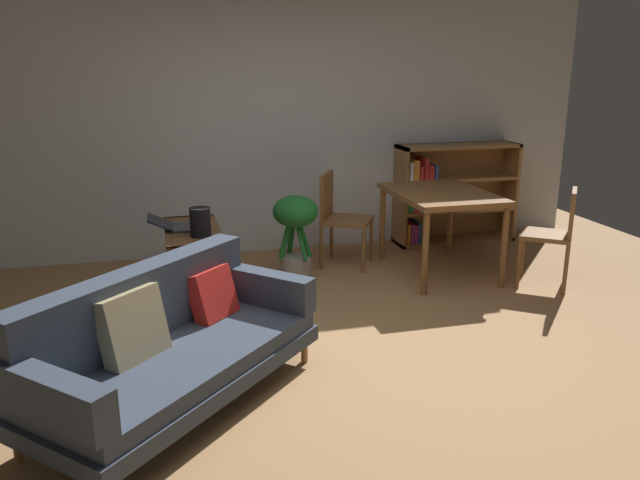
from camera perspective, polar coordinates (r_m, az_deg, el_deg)
The scene contains 11 objects.
ground_plane at distance 4.32m, azimuth 2.94°, elevation -10.60°, with size 8.16×8.16×0.00m, color #A87A4C.
back_wall_panel at distance 6.52m, azimuth -4.16°, elevation 10.76°, with size 6.80×0.10×2.70m, color silver.
fabric_couch at distance 3.75m, azimuth -13.81°, elevation -9.06°, with size 1.83×1.83×0.78m.
media_console at distance 5.33m, azimuth -11.39°, elevation -2.20°, with size 0.44×1.01×0.60m.
open_laptop at distance 5.31m, azimuth -12.92°, elevation 1.34°, with size 0.43×0.33×0.11m.
desk_speaker at distance 5.00m, azimuth -10.88°, elevation 1.62°, with size 0.16×0.16×0.23m.
potted_floor_plant at distance 5.61m, azimuth -2.25°, elevation 1.14°, with size 0.41×0.41×0.79m.
dining_table at distance 5.89m, azimuth 10.98°, elevation 3.53°, with size 0.85×1.15×0.78m.
dining_chair_near at distance 5.83m, azimuth 20.64°, elevation 0.71°, with size 0.57×0.56×0.88m.
dining_chair_far at distance 6.07m, azimuth 1.76°, elevation 2.39°, with size 0.61×0.60×0.91m.
bookshelf at distance 7.04m, azimuth 11.52°, elevation 4.18°, with size 1.34×0.36×1.08m.
Camera 1 is at (-1.19, -3.68, 1.92)m, focal length 35.06 mm.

